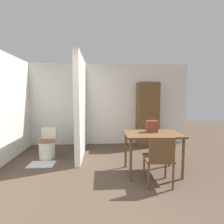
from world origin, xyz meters
TOP-DOWN VIEW (x-y plane):
  - ground_plane at (0.00, 0.00)m, footprint 16.00×16.00m
  - wall_back at (0.00, 3.34)m, footprint 5.38×0.12m
  - partition_wall at (-0.56, 2.38)m, footprint 0.12×1.81m
  - dining_table at (0.94, 1.13)m, footprint 1.08×0.73m
  - wooden_chair at (0.91, 0.62)m, footprint 0.49×0.49m
  - toilet at (-1.38, 2.17)m, footprint 0.40×0.55m
  - handbag at (0.96, 1.23)m, footprint 0.22×0.15m
  - wooden_cabinet at (1.37, 3.05)m, footprint 0.63×0.46m
  - bath_mat at (-1.38, 1.69)m, footprint 0.56×0.39m
  - space_heater at (1.99, 2.76)m, footprint 0.27×0.21m

SIDE VIEW (x-z plane):
  - ground_plane at x=0.00m, z-range 0.00..0.00m
  - bath_mat at x=-1.38m, z-range 0.00..0.01m
  - space_heater at x=1.99m, z-range 0.00..0.46m
  - toilet at x=-1.38m, z-range -0.06..0.64m
  - wooden_chair at x=0.91m, z-range 0.06..0.92m
  - dining_table at x=0.94m, z-range 0.30..1.10m
  - handbag at x=0.96m, z-range 0.77..1.06m
  - wooden_cabinet at x=1.37m, z-range 0.00..1.92m
  - wall_back at x=0.00m, z-range 0.00..2.50m
  - partition_wall at x=-0.56m, z-range 0.00..2.50m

